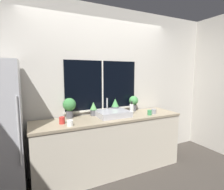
{
  "coord_description": "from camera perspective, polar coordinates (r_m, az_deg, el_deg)",
  "views": [
    {
      "loc": [
        -1.15,
        -2.15,
        1.6
      ],
      "look_at": [
        0.03,
        0.29,
        1.25
      ],
      "focal_mm": 28.0,
      "sensor_mm": 36.0,
      "label": 1
    }
  ],
  "objects": [
    {
      "name": "potted_plant_center_right",
      "position": [
        3.03,
        1.04,
        -3.58
      ],
      "size": [
        0.13,
        0.13,
        0.25
      ],
      "color": "#4C4C51",
      "rests_on": "counter"
    },
    {
      "name": "mug_red",
      "position": [
        2.51,
        -16.01,
        -7.96
      ],
      "size": [
        0.08,
        0.08,
        0.1
      ],
      "color": "#B72D28",
      "rests_on": "counter"
    },
    {
      "name": "mug_green",
      "position": [
        2.97,
        12.15,
        -5.63
      ],
      "size": [
        0.07,
        0.07,
        0.08
      ],
      "color": "#38844C",
      "rests_on": "counter"
    },
    {
      "name": "soap_bottle",
      "position": [
        2.99,
        6.4,
        -4.46
      ],
      "size": [
        0.07,
        0.07,
        0.21
      ],
      "color": "white",
      "rests_on": "counter"
    },
    {
      "name": "potted_plant_center_left",
      "position": [
        2.87,
        -6.08,
        -4.34
      ],
      "size": [
        0.11,
        0.11,
        0.22
      ],
      "color": "#4C4C51",
      "rests_on": "counter"
    },
    {
      "name": "counter",
      "position": [
        2.93,
        -0.51,
        -15.79
      ],
      "size": [
        2.38,
        0.6,
        0.9
      ],
      "color": "beige",
      "rests_on": "ground_plane"
    },
    {
      "name": "potted_plant_far_right",
      "position": [
        3.2,
        7.05,
        -2.25
      ],
      "size": [
        0.16,
        0.16,
        0.28
      ],
      "color": "#4C4C51",
      "rests_on": "counter"
    },
    {
      "name": "mug_white",
      "position": [
        2.39,
        -13.57,
        -8.88
      ],
      "size": [
        0.08,
        0.08,
        0.08
      ],
      "color": "white",
      "rests_on": "counter"
    },
    {
      "name": "ground_plane",
      "position": [
        2.92,
        2.18,
        -26.02
      ],
      "size": [
        14.0,
        14.0,
        0.0
      ],
      "primitive_type": "plane",
      "color": "#38332D"
    },
    {
      "name": "wall_right",
      "position": [
        5.01,
        17.4,
        4.08
      ],
      "size": [
        0.06,
        7.0,
        2.7
      ],
      "color": "#BCB7AD",
      "rests_on": "ground_plane"
    },
    {
      "name": "mug_grey",
      "position": [
        3.07,
        13.42,
        -5.22
      ],
      "size": [
        0.09,
        0.09,
        0.08
      ],
      "color": "gray",
      "rests_on": "counter"
    },
    {
      "name": "sink",
      "position": [
        2.82,
        0.28,
        -6.06
      ],
      "size": [
        0.51,
        0.44,
        0.27
      ],
      "color": "#ADADB2",
      "rests_on": "counter"
    },
    {
      "name": "potted_plant_far_left",
      "position": [
        2.76,
        -13.73,
        -3.45
      ],
      "size": [
        0.2,
        0.2,
        0.31
      ],
      "color": "#4C4C51",
      "rests_on": "counter"
    },
    {
      "name": "wall_back",
      "position": [
        3.03,
        -3.41,
        2.52
      ],
      "size": [
        8.0,
        0.09,
        2.7
      ],
      "color": "#BCB7AD",
      "rests_on": "ground_plane"
    }
  ]
}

